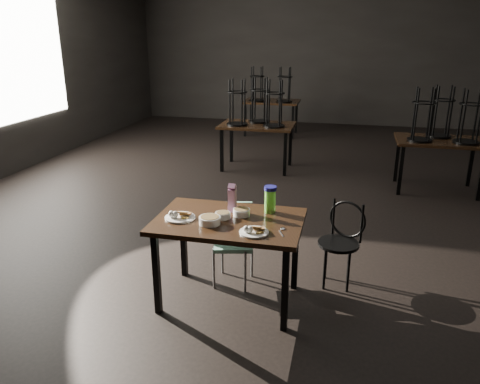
% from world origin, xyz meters
% --- Properties ---
extents(room, '(12.00, 12.04, 3.22)m').
position_xyz_m(room, '(-0.06, 0.01, 2.33)').
color(room, black).
rests_on(room, ground).
extents(main_table, '(1.20, 0.80, 0.75)m').
position_xyz_m(main_table, '(-0.64, -2.42, 0.67)').
color(main_table, black).
rests_on(main_table, ground).
extents(plate_left, '(0.25, 0.25, 0.08)m').
position_xyz_m(plate_left, '(-1.03, -2.50, 0.77)').
color(plate_left, white).
rests_on(plate_left, main_table).
extents(plate_right, '(0.23, 0.23, 0.07)m').
position_xyz_m(plate_right, '(-0.38, -2.64, 0.77)').
color(plate_right, white).
rests_on(plate_right, main_table).
extents(bowl_near, '(0.12, 0.12, 0.05)m').
position_xyz_m(bowl_near, '(-0.69, -2.41, 0.78)').
color(bowl_near, white).
rests_on(bowl_near, main_table).
extents(bowl_far, '(0.14, 0.14, 0.06)m').
position_xyz_m(bowl_far, '(-0.55, -2.31, 0.78)').
color(bowl_far, white).
rests_on(bowl_far, main_table).
extents(bowl_big, '(0.17, 0.17, 0.06)m').
position_xyz_m(bowl_big, '(-0.76, -2.55, 0.78)').
color(bowl_big, white).
rests_on(bowl_big, main_table).
extents(juice_carton, '(0.07, 0.07, 0.25)m').
position_xyz_m(juice_carton, '(-0.65, -2.24, 0.86)').
color(juice_carton, '#7F1761').
rests_on(juice_carton, main_table).
extents(water_bottle, '(0.14, 0.14, 0.23)m').
position_xyz_m(water_bottle, '(-0.34, -2.19, 0.87)').
color(water_bottle, '#75E543').
rests_on(water_bottle, main_table).
extents(spoon, '(0.05, 0.18, 0.01)m').
position_xyz_m(spoon, '(-0.18, -2.53, 0.75)').
color(spoon, silver).
rests_on(spoon, main_table).
extents(bentwood_chair, '(0.41, 0.41, 0.77)m').
position_xyz_m(bentwood_chair, '(0.27, -1.90, 0.46)').
color(bentwood_chair, black).
rests_on(bentwood_chair, ground).
extents(school_chair, '(0.41, 0.41, 0.74)m').
position_xyz_m(school_chair, '(-0.69, -2.07, 0.44)').
color(school_chair, '#79BCA1').
rests_on(school_chair, ground).
extents(bg_table_left, '(1.20, 0.80, 1.48)m').
position_xyz_m(bg_table_left, '(-1.21, 1.62, 0.78)').
color(bg_table_left, black).
rests_on(bg_table_left, ground).
extents(bg_table_right, '(1.20, 0.80, 1.48)m').
position_xyz_m(bg_table_right, '(1.53, 1.09, 0.78)').
color(bg_table_right, black).
rests_on(bg_table_right, ground).
extents(bg_table_far, '(1.20, 0.80, 1.48)m').
position_xyz_m(bg_table_far, '(-1.43, 4.34, 0.75)').
color(bg_table_far, black).
rests_on(bg_table_far, ground).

